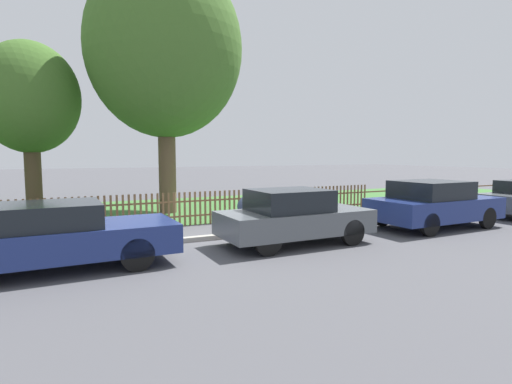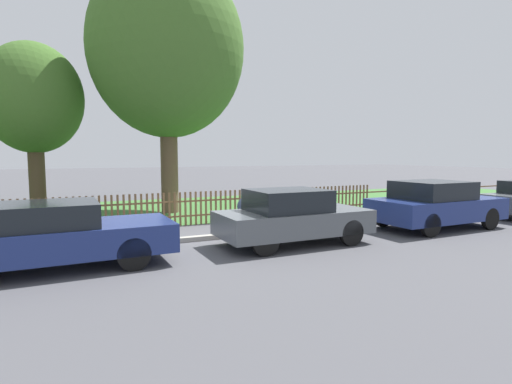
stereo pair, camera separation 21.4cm
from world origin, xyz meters
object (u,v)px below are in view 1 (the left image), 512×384
parked_car_navy_estate (294,216)px  tree_mid_park (165,49)px  parked_car_black_saloon (48,236)px  parked_car_red_compact (433,204)px  tree_behind_motorcycle (29,99)px  covered_motorcycle (265,205)px

parked_car_navy_estate → tree_mid_park: size_ratio=0.40×
parked_car_black_saloon → parked_car_red_compact: (10.17, -0.01, 0.05)m
tree_behind_motorcycle → parked_car_black_saloon: bearing=-85.4°
covered_motorcycle → tree_behind_motorcycle: 9.15m
covered_motorcycle → parked_car_red_compact: bearing=-23.2°
parked_car_black_saloon → covered_motorcycle: bearing=19.1°
parked_car_navy_estate → tree_mid_park: bearing=102.0°
parked_car_red_compact → tree_mid_park: bearing=132.9°
parked_car_black_saloon → parked_car_navy_estate: 5.28m
parked_car_black_saloon → parked_car_navy_estate: (5.28, -0.08, 0.02)m
parked_car_navy_estate → tree_mid_park: (-1.46, 6.61, 5.30)m
tree_mid_park → parked_car_red_compact: bearing=-45.8°
parked_car_black_saloon → parked_car_navy_estate: bearing=-2.1°
covered_motorcycle → tree_mid_park: bearing=114.1°
parked_car_red_compact → tree_behind_motorcycle: bearing=142.8°
parked_car_black_saloon → covered_motorcycle: (5.64, 2.10, 0.03)m
parked_car_black_saloon → parked_car_navy_estate: parked_car_navy_estate is taller
parked_car_black_saloon → parked_car_red_compact: size_ratio=1.14×
tree_mid_park → covered_motorcycle: bearing=-67.7°
tree_mid_park → parked_car_navy_estate: bearing=-77.5°
parked_car_navy_estate → tree_mid_park: 8.60m
parked_car_black_saloon → tree_behind_motorcycle: (-0.63, 7.83, 3.43)m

